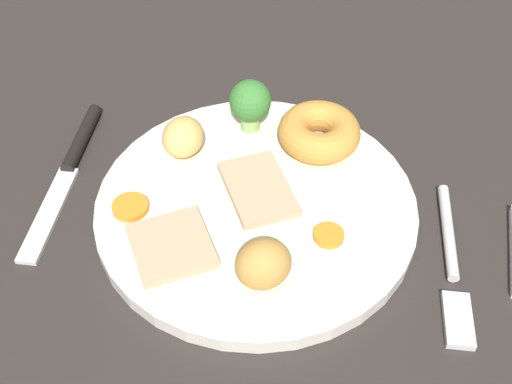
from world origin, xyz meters
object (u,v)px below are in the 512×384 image
Objects in this scene: dinner_plate at (256,206)px; meat_slice_main at (258,189)px; knife at (71,164)px; fork at (452,265)px; roast_potato_left at (183,137)px; carrot_coin_back at (329,235)px; roast_potato_right at (263,264)px; broccoli_floret at (245,102)px; meat_slice_under at (172,246)px; carrot_coin_front at (130,207)px; yorkshire_pudding at (319,132)px.

dinner_plate is 1.46cm from meat_slice_main.
fork is at bearing 77.43° from knife.
roast_potato_left is 15.61cm from carrot_coin_back.
broccoli_floret is (4.51, -16.56, 1.07)cm from roast_potato_right.
meat_slice_under is 2.52× the size of carrot_coin_back.
broccoli_floret reaches higher than roast_potato_left.
broccoli_floret reaches higher than carrot_coin_front.
carrot_coin_front is at bearing 71.77° from roast_potato_left.
meat_slice_main is 8.94cm from roast_potato_right.
roast_potato_left is 6.39cm from broccoli_floret.
fork is 33.43cm from knife.
roast_potato_right is 0.27× the size of fork.
carrot_coin_back is (-13.53, 7.66, -1.33)cm from roast_potato_left.
carrot_coin_front is (9.80, 3.72, -0.13)cm from meat_slice_main.
knife is (7.39, -5.06, -1.22)cm from carrot_coin_front.
carrot_coin_front is 0.16× the size of knife.
fork is at bearing -171.70° from meat_slice_under.
knife reaches higher than fork.
dinner_plate is 3.53× the size of meat_slice_main.
dinner_plate is at bearing 146.76° from roast_potato_left.
meat_slice_main is 0.49× the size of fork.
meat_slice_under is (5.39, 6.15, 1.10)cm from dinner_plate.
dinner_plate is 17.33cm from knife.
broccoli_floret is at bearing -74.76° from roast_potato_right.
meat_slice_main is 0.40× the size of knife.
broccoli_floret reaches higher than roast_potato_right.
knife is at bearing 14.10° from roast_potato_left.
dinner_plate is 10.21cm from carrot_coin_front.
meat_slice_main is (-0.01, -0.97, 1.10)cm from dinner_plate.
knife is at bearing -34.40° from carrot_coin_front.
meat_slice_main is at bearing -127.19° from meat_slice_under.
fork is at bearing 136.77° from yorkshire_pudding.
yorkshire_pudding is 1.46× the size of broccoli_floret.
roast_potato_right is 1.42× the size of carrot_coin_front.
knife is at bearing 14.50° from yorkshire_pudding.
meat_slice_main reaches higher than dinner_plate.
meat_slice_under is 12.07cm from carrot_coin_back.
roast_potato_right reaches higher than carrot_coin_back.
yorkshire_pudding is 3.05× the size of carrot_coin_back.
broccoli_floret is at bearing -121.63° from carrot_coin_front.
roast_potato_right is at bearing 104.00° from dinner_plate.
meat_slice_under is at bearing 15.72° from carrot_coin_back.
meat_slice_main is 8.12cm from yorkshire_pudding.
yorkshire_pudding is at bearing -98.53° from roast_potato_right.
meat_slice_under is at bearing 55.49° from yorkshire_pudding.
carrot_coin_back reaches higher than fork.
meat_slice_under is 0.83× the size of yorkshire_pudding.
broccoli_floret is (8.83, -11.79, 2.63)cm from carrot_coin_back.
roast_potato_left is at bearing -112.07° from fork.
roast_potato_left is 0.23× the size of knife.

